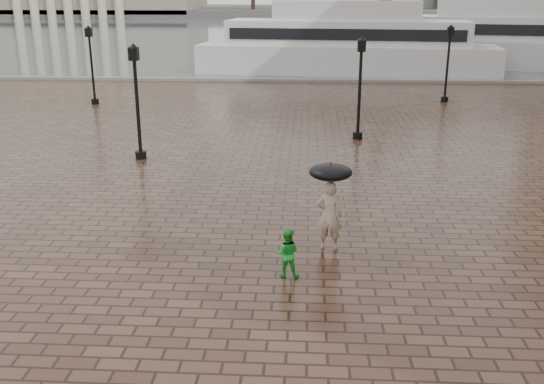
{
  "coord_description": "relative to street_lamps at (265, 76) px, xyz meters",
  "views": [
    {
      "loc": [
        0.7,
        -13.29,
        6.48
      ],
      "look_at": [
        -0.2,
        1.86,
        1.4
      ],
      "focal_mm": 40.0,
      "sensor_mm": 36.0,
      "label": 1
    }
  ],
  "objects": [
    {
      "name": "quay_edge",
      "position": [
        1.5,
        14.5,
        -2.33
      ],
      "size": [
        80.0,
        0.6,
        0.3
      ],
      "primitive_type": "cube",
      "color": "slate",
      "rests_on": "ground"
    },
    {
      "name": "umbrella",
      "position": [
        2.81,
        -16.07,
        -0.22
      ],
      "size": [
        1.1,
        1.1,
        1.19
      ],
      "color": "black",
      "rests_on": "ground"
    },
    {
      "name": "child_pedestrian",
      "position": [
        1.78,
        -17.76,
        -1.73
      ],
      "size": [
        0.6,
        0.48,
        1.2
      ],
      "primitive_type": "imported",
      "rotation": [
        0.0,
        0.0,
        3.09
      ],
      "color": "green",
      "rests_on": "ground"
    },
    {
      "name": "ferry_near",
      "position": [
        5.21,
        19.5,
        0.01
      ],
      "size": [
        24.22,
        8.33,
        7.78
      ],
      "rotation": [
        0.0,
        0.0,
        -0.11
      ],
      "color": "silver",
      "rests_on": "ground"
    },
    {
      "name": "adult_pedestrian",
      "position": [
        2.81,
        -16.07,
        -1.39
      ],
      "size": [
        0.72,
        0.51,
        1.86
      ],
      "primitive_type": "imported",
      "rotation": [
        0.0,
        0.0,
        3.04
      ],
      "color": "tan",
      "rests_on": "ground"
    },
    {
      "name": "street_lamps",
      "position": [
        0.0,
        0.0,
        0.0
      ],
      "size": [
        21.44,
        14.44,
        4.4
      ],
      "color": "black",
      "rests_on": "ground"
    },
    {
      "name": "ferry_far",
      "position": [
        19.25,
        24.35,
        0.08
      ],
      "size": [
        25.13,
        11.24,
        8.02
      ],
      "rotation": [
        0.0,
        0.0,
        -0.23
      ],
      "color": "silver",
      "rests_on": "ground"
    },
    {
      "name": "far_shore",
      "position": [
        1.5,
        142.5,
        -1.33
      ],
      "size": [
        300.0,
        60.0,
        2.0
      ],
      "primitive_type": "cube",
      "color": "#4C4C47",
      "rests_on": "ground"
    },
    {
      "name": "ground",
      "position": [
        1.5,
        -17.5,
        -2.33
      ],
      "size": [
        300.0,
        300.0,
        0.0
      ],
      "primitive_type": "plane",
      "color": "#39231A",
      "rests_on": "ground"
    },
    {
      "name": "harbour_water",
      "position": [
        1.5,
        74.5,
        -2.33
      ],
      "size": [
        240.0,
        240.0,
        0.0
      ],
      "primitive_type": "plane",
      "color": "#4A545A",
      "rests_on": "ground"
    }
  ]
}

